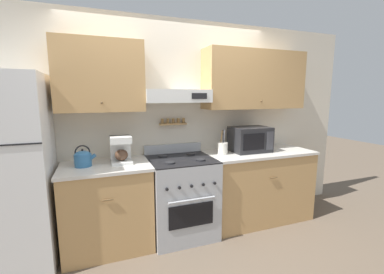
{
  "coord_description": "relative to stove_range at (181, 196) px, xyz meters",
  "views": [
    {
      "loc": [
        -0.88,
        -2.42,
        1.64
      ],
      "look_at": [
        0.12,
        0.27,
        1.17
      ],
      "focal_mm": 24.0,
      "sensor_mm": 36.0,
      "label": 1
    }
  ],
  "objects": [
    {
      "name": "wall_back",
      "position": [
        0.11,
        0.31,
        1.01
      ],
      "size": [
        5.2,
        0.46,
        2.55
      ],
      "color": "beige",
      "rests_on": "ground_plane"
    },
    {
      "name": "counter_left",
      "position": [
        -0.83,
        0.03,
        -0.0
      ],
      "size": [
        0.91,
        0.67,
        0.92
      ],
      "color": "tan",
      "rests_on": "ground_plane"
    },
    {
      "name": "utensil_crock",
      "position": [
        0.55,
        0.04,
        0.53
      ],
      "size": [
        0.12,
        0.12,
        0.3
      ],
      "color": "silver",
      "rests_on": "counter_right"
    },
    {
      "name": "refrigerator",
      "position": [
        -1.66,
        -0.01,
        0.45
      ],
      "size": [
        0.69,
        0.72,
        1.84
      ],
      "color": "white",
      "rests_on": "ground_plane"
    },
    {
      "name": "tea_kettle",
      "position": [
        -1.04,
        0.04,
        0.54
      ],
      "size": [
        0.22,
        0.17,
        0.22
      ],
      "color": "teal",
      "rests_on": "counter_left"
    },
    {
      "name": "stove_range",
      "position": [
        0.0,
        0.0,
        0.0
      ],
      "size": [
        0.73,
        0.71,
        1.04
      ],
      "color": "#ADAFB5",
      "rests_on": "ground_plane"
    },
    {
      "name": "ground_plane",
      "position": [
        0.0,
        -0.31,
        -0.47
      ],
      "size": [
        16.0,
        16.0,
        0.0
      ],
      "primitive_type": "plane",
      "color": "brown"
    },
    {
      "name": "counter_right",
      "position": [
        1.07,
        0.03,
        -0.0
      ],
      "size": [
        1.4,
        0.67,
        0.92
      ],
      "color": "tan",
      "rests_on": "ground_plane"
    },
    {
      "name": "coffee_maker",
      "position": [
        -0.66,
        0.07,
        0.6
      ],
      "size": [
        0.21,
        0.25,
        0.29
      ],
      "color": "white",
      "rests_on": "counter_left"
    },
    {
      "name": "microwave",
      "position": [
        0.96,
        0.06,
        0.62
      ],
      "size": [
        0.49,
        0.36,
        0.32
      ],
      "color": "#232326",
      "rests_on": "counter_right"
    }
  ]
}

